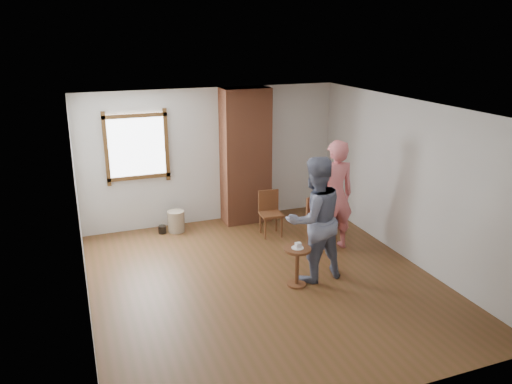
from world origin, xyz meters
The scene contains 12 objects.
ground centered at (0.00, 0.00, 0.00)m, with size 5.50×5.50×0.00m, color brown.
room_shell centered at (-0.06, 0.61, 1.81)m, with size 5.04×5.52×2.62m.
brick_chimney centered at (0.60, 2.50, 1.30)m, with size 0.90×0.50×2.60m, color #A25939.
stoneware_crock centered at (-0.82, 2.40, 0.20)m, with size 0.31×0.31×0.40m, color tan.
dark_pot centered at (-1.09, 2.40, 0.07)m, with size 0.15×0.15×0.15m, color black.
dining_chair_left centered at (0.78, 1.67, 0.46)m, with size 0.41×0.41×0.82m.
dining_chair_right centered at (1.38, 0.87, 0.49)m, with size 0.49×0.49×0.88m.
side_table centered at (0.41, -0.28, 0.40)m, with size 0.40×0.40×0.60m.
cake_plate centered at (0.41, -0.28, 0.60)m, with size 0.18×0.18×0.01m, color white.
cake_slice centered at (0.42, -0.28, 0.64)m, with size 0.08×0.07×0.06m, color white.
man centered at (0.73, -0.15, 0.95)m, with size 0.92×0.72×1.90m, color #141937.
person_pink centered at (1.56, 0.73, 0.95)m, with size 0.70×0.46×1.91m, color #E9747A.
Camera 1 is at (-2.49, -6.26, 3.61)m, focal length 35.00 mm.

